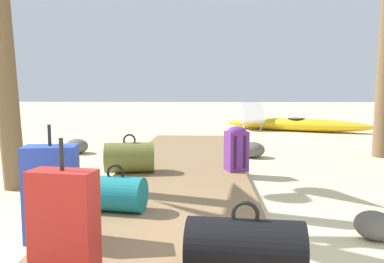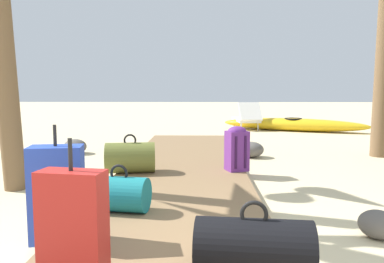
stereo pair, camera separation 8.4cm
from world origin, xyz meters
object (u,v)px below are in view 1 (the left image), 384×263
(duffel_bag_teal, at_px, (116,193))
(suitcase_blue, at_px, (52,193))
(suitcase_red, at_px, (64,225))
(duffel_bag_olive, at_px, (130,157))
(lounge_chair, at_px, (250,118))
(duffel_bag_black, at_px, (245,247))
(kayak, at_px, (296,125))
(backpack_purple, at_px, (236,147))

(duffel_bag_teal, bearing_deg, suitcase_blue, -113.67)
(suitcase_red, xyz_separation_m, duffel_bag_olive, (-0.20, 2.83, -0.12))
(duffel_bag_teal, relative_size, lounge_chair, 0.35)
(suitcase_blue, relative_size, duffel_bag_black, 1.17)
(duffel_bag_teal, xyz_separation_m, kayak, (3.27, 7.43, -0.06))
(suitcase_blue, relative_size, lounge_chair, 0.52)
(suitcase_blue, distance_m, lounge_chair, 8.87)
(duffel_bag_olive, xyz_separation_m, duffel_bag_black, (1.23, -2.73, -0.03))
(backpack_purple, xyz_separation_m, duffel_bag_teal, (-1.20, -1.75, -0.15))
(suitcase_red, bearing_deg, duffel_bag_teal, 90.22)
(backpack_purple, xyz_separation_m, lounge_chair, (0.84, 6.13, -0.06))
(duffel_bag_black, height_order, duffel_bag_teal, duffel_bag_black)
(kayak, bearing_deg, duffel_bag_olive, -120.70)
(suitcase_red, xyz_separation_m, duffel_bag_teal, (-0.00, 1.24, -0.16))
(suitcase_blue, bearing_deg, lounge_chair, 74.78)
(duffel_bag_teal, bearing_deg, lounge_chair, 75.54)
(lounge_chair, bearing_deg, backpack_purple, -97.78)
(suitcase_blue, xyz_separation_m, suitcase_red, (0.30, -0.57, -0.03))
(suitcase_red, relative_size, lounge_chair, 0.51)
(suitcase_blue, bearing_deg, duffel_bag_olive, 87.48)
(suitcase_red, distance_m, kayak, 9.27)
(duffel_bag_teal, bearing_deg, backpack_purple, 55.71)
(suitcase_blue, height_order, duffel_bag_black, suitcase_blue)
(backpack_purple, relative_size, lounge_chair, 0.37)
(suitcase_red, distance_m, duffel_bag_olive, 2.84)
(suitcase_blue, height_order, suitcase_red, suitcase_blue)
(kayak, bearing_deg, duffel_bag_black, -104.66)
(duffel_bag_black, xyz_separation_m, lounge_chair, (1.00, 9.03, 0.08))
(lounge_chair, bearing_deg, duffel_bag_olive, -109.50)
(suitcase_red, height_order, kayak, suitcase_red)
(backpack_purple, bearing_deg, kayak, 69.89)
(duffel_bag_olive, height_order, duffel_bag_teal, duffel_bag_olive)
(duffel_bag_black, bearing_deg, duffel_bag_olive, 114.23)
(duffel_bag_teal, bearing_deg, suitcase_red, -89.78)
(suitcase_red, relative_size, duffel_bag_teal, 1.48)
(duffel_bag_olive, distance_m, duffel_bag_black, 2.99)
(kayak, bearing_deg, suitcase_blue, -113.77)
(duffel_bag_olive, bearing_deg, backpack_purple, 6.81)
(suitcase_blue, xyz_separation_m, duffel_bag_black, (1.33, -0.47, -0.18))
(suitcase_blue, height_order, duffel_bag_teal, suitcase_blue)
(duffel_bag_teal, distance_m, lounge_chair, 8.14)
(backpack_purple, xyz_separation_m, kayak, (2.08, 5.68, -0.21))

